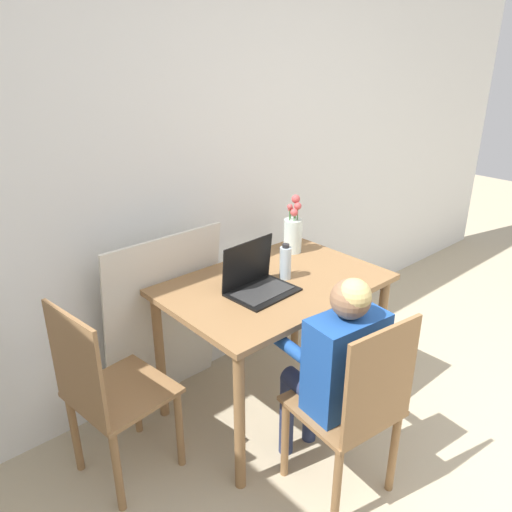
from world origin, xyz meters
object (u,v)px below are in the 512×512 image
at_px(person_seated, 337,360).
at_px(chair_spare, 108,393).
at_px(chair_occupied, 354,408).
at_px(flower_vase, 293,232).
at_px(water_bottle, 285,262).
at_px(laptop, 256,280).

bearing_deg(person_seated, chair_spare, -34.61).
xyz_separation_m(chair_occupied, person_seated, (0.01, 0.12, 0.17)).
relative_size(chair_spare, flower_vase, 2.73).
relative_size(flower_vase, water_bottle, 1.77).
distance_m(laptop, flower_vase, 0.55).
bearing_deg(flower_vase, water_bottle, -141.44).
height_order(person_seated, flower_vase, flower_vase).
xyz_separation_m(chair_spare, laptop, (0.77, -0.11, 0.34)).
xyz_separation_m(flower_vase, water_bottle, (-0.29, -0.23, -0.03)).
height_order(chair_occupied, person_seated, person_seated).
height_order(chair_occupied, laptop, laptop).
height_order(flower_vase, water_bottle, flower_vase).
height_order(person_seated, laptop, person_seated).
bearing_deg(person_seated, water_bottle, -105.89).
bearing_deg(flower_vase, chair_occupied, -120.65).
height_order(laptop, water_bottle, laptop).
xyz_separation_m(laptop, flower_vase, (0.49, 0.23, 0.07)).
bearing_deg(laptop, water_bottle, -2.22).
bearing_deg(chair_spare, chair_occupied, -143.72).
distance_m(flower_vase, water_bottle, 0.37).
xyz_separation_m(laptop, water_bottle, (0.20, 0.00, 0.03)).
bearing_deg(water_bottle, laptop, -178.92).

